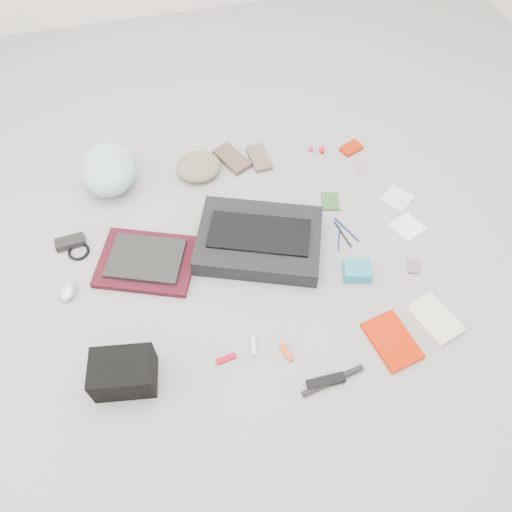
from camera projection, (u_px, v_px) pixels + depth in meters
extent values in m
plane|color=gray|center=(256.00, 263.00, 2.11)|extent=(4.00, 4.00, 0.00)
cube|color=black|center=(259.00, 240.00, 2.12)|extent=(0.61, 0.53, 0.09)
cube|color=black|center=(259.00, 233.00, 2.08)|extent=(0.46, 0.33, 0.01)
cube|color=#400D19|center=(147.00, 262.00, 2.09)|extent=(0.48, 0.42, 0.03)
cube|color=black|center=(146.00, 258.00, 2.07)|extent=(0.36, 0.31, 0.02)
ellipsoid|color=#A7E0DD|center=(109.00, 169.00, 2.29)|extent=(0.27, 0.32, 0.19)
ellipsoid|color=#7E6D57|center=(199.00, 167.00, 2.37)|extent=(0.25, 0.25, 0.07)
cube|color=brown|center=(232.00, 159.00, 2.43)|extent=(0.17, 0.22, 0.03)
cube|color=#715B4D|center=(259.00, 158.00, 2.44)|extent=(0.10, 0.18, 0.03)
cube|color=black|center=(70.00, 242.00, 2.15)|extent=(0.13, 0.07, 0.03)
torus|color=black|center=(79.00, 251.00, 2.13)|extent=(0.10, 0.10, 0.01)
ellipsoid|color=silver|center=(67.00, 290.00, 2.01)|extent=(0.08, 0.11, 0.04)
cube|color=black|center=(124.00, 373.00, 1.76)|extent=(0.24, 0.19, 0.14)
cube|color=#A90119|center=(226.00, 359.00, 1.86)|extent=(0.08, 0.03, 0.01)
cylinder|color=silver|center=(254.00, 346.00, 1.88)|extent=(0.03, 0.07, 0.02)
cylinder|color=#E64B1A|center=(286.00, 352.00, 1.86)|extent=(0.04, 0.08, 0.02)
cube|color=black|center=(326.00, 381.00, 1.80)|extent=(0.14, 0.04, 0.03)
cylinder|color=black|center=(333.00, 381.00, 1.80)|extent=(0.25, 0.07, 0.02)
cube|color=red|center=(392.00, 341.00, 1.89)|extent=(0.19, 0.24, 0.02)
cube|color=beige|center=(435.00, 319.00, 1.94)|extent=(0.19, 0.23, 0.02)
cube|color=#2B5A29|center=(330.00, 201.00, 2.29)|extent=(0.10, 0.12, 0.01)
cylinder|color=navy|center=(339.00, 238.00, 2.17)|extent=(0.05, 0.12, 0.01)
cylinder|color=black|center=(343.00, 234.00, 2.18)|extent=(0.03, 0.15, 0.01)
cylinder|color=navy|center=(347.00, 230.00, 2.20)|extent=(0.07, 0.15, 0.01)
cube|color=#2298BB|center=(357.00, 271.00, 2.05)|extent=(0.13, 0.11, 0.06)
cube|color=gray|center=(413.00, 267.00, 2.09)|extent=(0.07, 0.08, 0.01)
cube|color=silver|center=(397.00, 198.00, 2.30)|extent=(0.17, 0.17, 0.01)
cube|color=white|center=(407.00, 227.00, 2.21)|extent=(0.16, 0.16, 0.01)
sphere|color=#B32037|center=(311.00, 149.00, 2.47)|extent=(0.03, 0.03, 0.02)
sphere|color=red|center=(322.00, 149.00, 2.47)|extent=(0.03, 0.03, 0.03)
sphere|color=red|center=(322.00, 151.00, 2.47)|extent=(0.03, 0.03, 0.03)
cube|color=#AD2605|center=(351.00, 148.00, 2.48)|extent=(0.12, 0.10, 0.02)
cube|color=#A08191|center=(360.00, 170.00, 2.41)|extent=(0.06, 0.07, 0.00)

